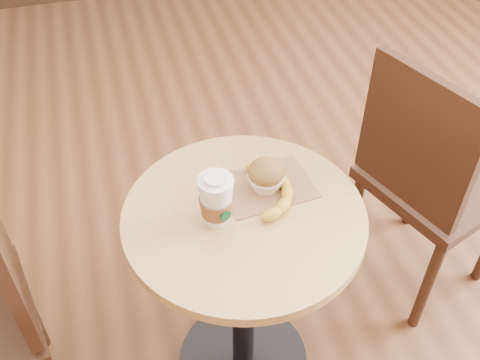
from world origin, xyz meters
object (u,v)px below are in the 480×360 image
at_px(cafe_table, 244,272).
at_px(banana, 273,189).
at_px(chair_right, 429,178).
at_px(coffee_cup, 216,201).
at_px(muffin, 266,176).

bearing_deg(cafe_table, banana, 26.79).
distance_m(cafe_table, chair_right, 0.71).
height_order(coffee_cup, banana, coffee_cup).
bearing_deg(chair_right, muffin, 80.83).
distance_m(coffee_cup, muffin, 0.17).
bearing_deg(banana, chair_right, 22.96).
bearing_deg(cafe_table, muffin, 41.91).
relative_size(coffee_cup, muffin, 1.49).
height_order(muffin, banana, muffin).
height_order(cafe_table, chair_right, chair_right).
bearing_deg(muffin, cafe_table, -138.09).
bearing_deg(coffee_cup, banana, -1.24).
bearing_deg(coffee_cup, cafe_table, -15.03).
relative_size(chair_right, coffee_cup, 6.54).
distance_m(muffin, banana, 0.04).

